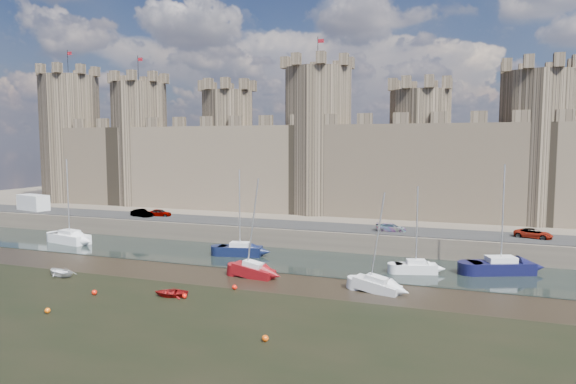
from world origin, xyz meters
name	(u,v)px	position (x,y,z in m)	size (l,w,h in m)	color
ground	(113,321)	(0.00, 0.00, 0.00)	(160.00, 160.00, 0.00)	black
seaweed_patch	(53,350)	(0.00, -6.00, 0.01)	(70.00, 34.00, 0.01)	black
water_channel	(244,256)	(0.00, 24.00, 0.04)	(160.00, 12.00, 0.08)	black
quay	(325,210)	(0.00, 60.00, 1.25)	(160.00, 60.00, 2.50)	#4C443A
road	(274,224)	(0.00, 34.00, 2.55)	(160.00, 7.00, 0.10)	black
castle	(302,156)	(-0.64, 48.00, 11.67)	(108.50, 11.00, 29.00)	#42382B
car_0	(160,213)	(-19.09, 34.70, 3.09)	(1.39, 3.46, 1.18)	gray
car_1	(142,213)	(-21.27, 33.17, 3.12)	(1.31, 3.74, 1.23)	gray
car_2	(391,228)	(16.26, 33.23, 3.04)	(1.52, 3.73, 1.08)	gray
car_3	(533,234)	(32.74, 34.24, 3.09)	(1.94, 4.21, 1.17)	gray
van	(33,203)	(-42.95, 33.50, 3.81)	(6.01, 2.41, 2.62)	silver
sailboat_0	(70,237)	(-25.72, 23.07, 0.87)	(6.48, 3.58, 11.46)	white
sailboat_1	(240,250)	(-0.48, 23.97, 0.82)	(5.53, 3.01, 10.49)	black
sailboat_2	(416,267)	(20.52, 22.65, 0.76)	(4.55, 2.76, 9.20)	silver
sailboat_3	(501,266)	(28.90, 25.54, 0.86)	(7.01, 4.83, 11.46)	black
sailboat_4	(253,270)	(4.99, 15.55, 0.75)	(4.54, 2.19, 10.23)	maroon
sailboat_5	(377,285)	(17.84, 14.70, 0.69)	(4.58, 2.62, 9.31)	silver
dinghy_4	(171,293)	(0.78, 6.95, 0.31)	(2.14, 0.62, 3.00)	maroon
dinghy_6	(60,272)	(-14.12, 9.29, 0.37)	(2.56, 0.74, 3.58)	silver
buoy_0	(94,292)	(-6.01, 4.95, 0.24)	(0.49, 0.49, 0.49)	red
buoy_1	(235,287)	(5.16, 10.85, 0.23)	(0.46, 0.46, 0.46)	#FD1B0B
buoy_3	(184,296)	(2.22, 6.81, 0.23)	(0.46, 0.46, 0.46)	red
buoy_4	(47,310)	(-6.11, -0.39, 0.22)	(0.45, 0.45, 0.45)	#F4610A
buoy_5	(265,338)	(12.73, 0.14, 0.23)	(0.47, 0.47, 0.47)	#DE4B09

